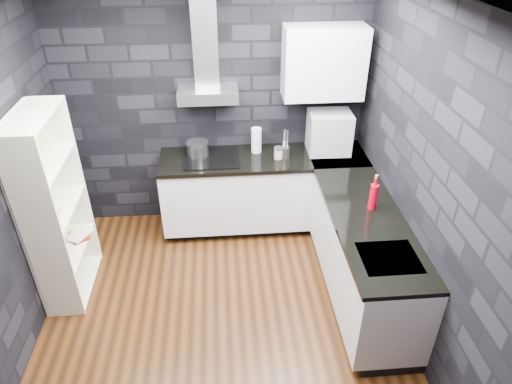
{
  "coord_description": "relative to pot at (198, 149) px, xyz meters",
  "views": [
    {
      "loc": [
        0.06,
        -2.96,
        3.19
      ],
      "look_at": [
        0.35,
        0.45,
        1.0
      ],
      "focal_mm": 32.0,
      "sensor_mm": 36.0,
      "label": 1
    }
  ],
  "objects": [
    {
      "name": "ground",
      "position": [
        0.19,
        -1.38,
        -0.98
      ],
      "size": [
        3.2,
        3.2,
        0.0
      ],
      "primitive_type": "plane",
      "color": "#43230E"
    },
    {
      "name": "wall_back",
      "position": [
        0.19,
        0.25,
        0.37
      ],
      "size": [
        3.2,
        0.05,
        2.7
      ],
      "primitive_type": "cube",
      "color": "black",
      "rests_on": "ground"
    },
    {
      "name": "wall_front",
      "position": [
        0.19,
        -3.0,
        0.37
      ],
      "size": [
        3.2,
        0.05,
        2.7
      ],
      "primitive_type": "cube",
      "color": "black",
      "rests_on": "ground"
    },
    {
      "name": "wall_right",
      "position": [
        1.82,
        -1.38,
        0.37
      ],
      "size": [
        0.05,
        3.2,
        2.7
      ],
      "primitive_type": "cube",
      "color": "black",
      "rests_on": "ground"
    },
    {
      "name": "toekick_back",
      "position": [
        0.69,
        -0.04,
        -0.93
      ],
      "size": [
        2.18,
        0.5,
        0.1
      ],
      "primitive_type": "cube",
      "color": "black",
      "rests_on": "ground"
    },
    {
      "name": "toekick_right",
      "position": [
        1.53,
        -1.28,
        -0.93
      ],
      "size": [
        0.5,
        1.78,
        0.1
      ],
      "primitive_type": "cube",
      "color": "black",
      "rests_on": "ground"
    },
    {
      "name": "counter_back_cab",
      "position": [
        0.69,
        -0.08,
        -0.5
      ],
      "size": [
        2.2,
        0.6,
        0.76
      ],
      "primitive_type": "cube",
      "color": "white",
      "rests_on": "ground"
    },
    {
      "name": "counter_right_cab",
      "position": [
        1.49,
        -1.28,
        -0.5
      ],
      "size": [
        0.6,
        1.8,
        0.76
      ],
      "primitive_type": "cube",
      "color": "white",
      "rests_on": "ground"
    },
    {
      "name": "counter_back_top",
      "position": [
        0.69,
        -0.09,
        -0.1
      ],
      "size": [
        2.2,
        0.62,
        0.04
      ],
      "primitive_type": "cube",
      "color": "black",
      "rests_on": "counter_back_cab"
    },
    {
      "name": "counter_right_top",
      "position": [
        1.48,
        -1.28,
        -0.1
      ],
      "size": [
        0.62,
        1.8,
        0.04
      ],
      "primitive_type": "cube",
      "color": "black",
      "rests_on": "counter_right_cab"
    },
    {
      "name": "counter_corner_top",
      "position": [
        1.49,
        -0.08,
        -0.1
      ],
      "size": [
        0.62,
        0.62,
        0.04
      ],
      "primitive_type": "cube",
      "color": "black",
      "rests_on": "counter_right_cab"
    },
    {
      "name": "hood_body",
      "position": [
        0.14,
        0.05,
        0.58
      ],
      "size": [
        0.6,
        0.34,
        0.12
      ],
      "primitive_type": "cube",
      "color": "silver",
      "rests_on": "wall_back"
    },
    {
      "name": "hood_chimney",
      "position": [
        0.14,
        0.12,
        1.09
      ],
      "size": [
        0.24,
        0.2,
        0.9
      ],
      "primitive_type": "cube",
      "color": "silver",
      "rests_on": "hood_body"
    },
    {
      "name": "upper_cabinet",
      "position": [
        1.29,
        0.05,
        0.87
      ],
      "size": [
        0.8,
        0.35,
        0.7
      ],
      "primitive_type": "cube",
      "color": "silver",
      "rests_on": "wall_back"
    },
    {
      "name": "cooktop",
      "position": [
        0.14,
        -0.08,
        -0.07
      ],
      "size": [
        0.58,
        0.5,
        0.01
      ],
      "primitive_type": "cube",
      "color": "black",
      "rests_on": "counter_back_top"
    },
    {
      "name": "sink_rim",
      "position": [
        1.49,
        -1.78,
        -0.09
      ],
      "size": [
        0.44,
        0.4,
        0.01
      ],
      "primitive_type": "cube",
      "color": "silver",
      "rests_on": "counter_right_top"
    },
    {
      "name": "pot",
      "position": [
        0.0,
        0.0,
        0.0
      ],
      "size": [
        0.27,
        0.27,
        0.13
      ],
      "primitive_type": "cylinder",
      "rotation": [
        0.0,
        0.0,
        -0.21
      ],
      "color": "silver",
      "rests_on": "cooktop"
    },
    {
      "name": "glass_vase",
      "position": [
        0.63,
        0.04,
        0.06
      ],
      "size": [
        0.12,
        0.12,
        0.27
      ],
      "primitive_type": "cylinder",
      "rotation": [
        0.0,
        0.0,
        0.09
      ],
      "color": "white",
      "rests_on": "counter_back_top"
    },
    {
      "name": "storage_jar",
      "position": [
        0.84,
        -0.13,
        -0.02
      ],
      "size": [
        0.11,
        0.11,
        0.11
      ],
      "primitive_type": "cylinder",
      "rotation": [
        0.0,
        0.0,
        -0.23
      ],
      "color": "tan",
      "rests_on": "counter_back_top"
    },
    {
      "name": "utensil_crock",
      "position": [
        0.91,
        -0.12,
        -0.02
      ],
      "size": [
        0.12,
        0.12,
        0.13
      ],
      "primitive_type": "cylinder",
      "rotation": [
        0.0,
        0.0,
        -0.27
      ],
      "color": "silver",
      "rests_on": "counter_back_top"
    },
    {
      "name": "appliance_garage",
      "position": [
        1.4,
        -0.02,
        0.15
      ],
      "size": [
        0.45,
        0.35,
        0.44
      ],
      "primitive_type": "cube",
      "rotation": [
        0.0,
        0.0,
        -0.02
      ],
      "color": "#A7AAAD",
      "rests_on": "counter_back_top"
    },
    {
      "name": "red_bottle",
      "position": [
        1.55,
        -1.12,
        0.04
      ],
      "size": [
        0.07,
        0.07,
        0.24
      ],
      "primitive_type": "cylinder",
      "rotation": [
        0.0,
        0.0,
        -0.02
      ],
      "color": "#B50014",
      "rests_on": "counter_right_top"
    },
    {
      "name": "bookshelf",
      "position": [
        -1.23,
        -0.91,
        -0.08
      ],
      "size": [
        0.45,
        0.84,
        1.8
      ],
      "primitive_type": "cube",
      "rotation": [
        0.0,
        0.0,
        -0.14
      ],
      "color": "#EFEACC",
      "rests_on": "ground"
    },
    {
      "name": "fruit_bowl",
      "position": [
        -1.23,
        -1.05,
        -0.04
      ],
      "size": [
        0.22,
        0.22,
        0.05
      ],
      "primitive_type": "imported",
      "rotation": [
        0.0,
        0.0,
        0.04
      ],
      "color": "white",
      "rests_on": "bookshelf"
    },
    {
      "name": "book_red",
      "position": [
        -1.22,
        -0.79,
        -0.41
      ],
      "size": [
        0.15,
        0.1,
        0.21
      ],
      "primitive_type": "imported",
      "rotation": [
        0.0,
        0.0,
        0.53
      ],
      "color": "maroon",
      "rests_on": "bookshelf"
    },
    {
      "name": "book_second",
      "position": [
        -1.23,
        -0.69,
        -0.39
      ],
      "size": [
        0.16,
        0.1,
        0.24
      ],
      "primitive_type": "imported",
      "rotation": [
        0.0,
        0.0,
        -0.51
      ],
      "color": "#B2B2B2",
      "rests_on": "bookshelf"
    }
  ]
}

